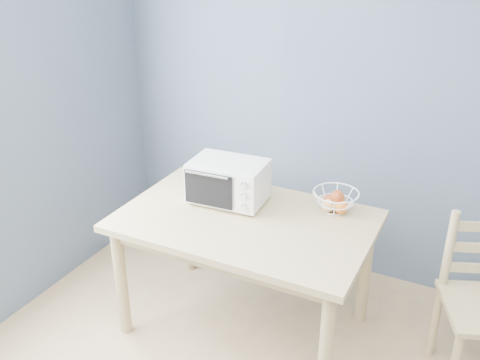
% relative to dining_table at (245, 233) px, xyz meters
% --- Properties ---
extents(room, '(4.01, 4.51, 2.61)m').
position_rel_dining_table_xyz_m(room, '(0.65, -1.35, 0.65)').
color(room, tan).
rests_on(room, ground).
extents(dining_table, '(1.40, 0.90, 0.75)m').
position_rel_dining_table_xyz_m(dining_table, '(0.00, 0.00, 0.00)').
color(dining_table, tan).
rests_on(dining_table, ground).
extents(toaster_oven, '(0.45, 0.34, 0.25)m').
position_rel_dining_table_xyz_m(toaster_oven, '(-0.19, 0.13, 0.24)').
color(toaster_oven, silver).
rests_on(toaster_oven, dining_table).
extents(fruit_basket, '(0.32, 0.32, 0.13)m').
position_rel_dining_table_xyz_m(fruit_basket, '(0.42, 0.30, 0.17)').
color(fruit_basket, white).
rests_on(fruit_basket, dining_table).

